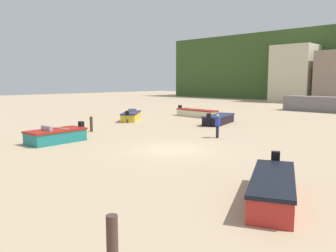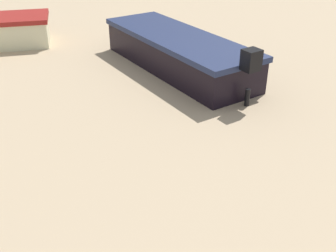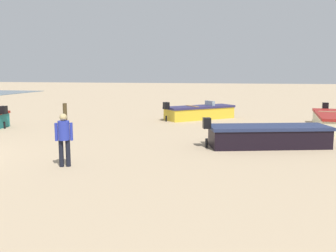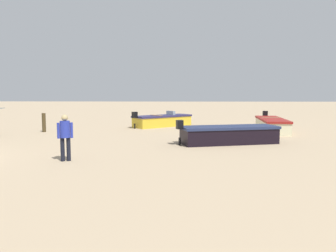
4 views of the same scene
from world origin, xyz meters
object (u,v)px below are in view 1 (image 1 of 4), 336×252
object	(u,v)px
beach_walker_foreground	(218,124)
boat_black_5	(219,119)
boat_teal_1	(56,136)
boat_red_0	(273,188)
mooring_post_near_water	(91,124)
boat_yellow_4	(131,116)
boat_cream_2	(197,113)
mooring_post_mid_beach	(112,245)

from	to	relation	value
beach_walker_foreground	boat_black_5	bearing A→B (deg)	-166.19
boat_teal_1	boat_red_0	bearing A→B (deg)	174.20
boat_teal_1	mooring_post_near_water	distance (m)	4.72
boat_yellow_4	boat_red_0	bearing A→B (deg)	-69.82
boat_red_0	boat_yellow_4	world-z (taller)	boat_red_0
boat_black_5	boat_red_0	bearing A→B (deg)	-64.84
boat_red_0	boat_cream_2	xyz separation A→B (m)	(-17.88, 18.45, -0.03)
boat_yellow_4	beach_walker_foreground	bearing A→B (deg)	-53.12
boat_cream_2	mooring_post_mid_beach	world-z (taller)	mooring_post_mid_beach
boat_red_0	beach_walker_foreground	size ratio (longest dim) A/B	2.82
boat_cream_2	beach_walker_foreground	size ratio (longest dim) A/B	3.29
boat_yellow_4	boat_black_5	xyz separation A→B (m)	(7.85, 3.51, 0.00)
boat_red_0	mooring_post_near_water	distance (m)	17.54
boat_yellow_4	beach_walker_foreground	size ratio (longest dim) A/B	2.61
boat_red_0	boat_black_5	world-z (taller)	boat_red_0
beach_walker_foreground	boat_yellow_4	bearing A→B (deg)	-123.28
boat_red_0	beach_walker_foreground	distance (m)	12.18
boat_cream_2	boat_black_5	xyz separation A→B (m)	(5.22, -3.39, 0.01)
boat_teal_1	boat_black_5	world-z (taller)	boat_teal_1
mooring_post_mid_beach	beach_walker_foreground	size ratio (longest dim) A/B	0.76
boat_cream_2	mooring_post_near_water	world-z (taller)	mooring_post_near_water
mooring_post_near_water	mooring_post_mid_beach	distance (m)	19.68
boat_black_5	mooring_post_near_water	xyz separation A→B (m)	(-4.27, -10.49, 0.15)
boat_teal_1	beach_walker_foreground	distance (m)	10.45
boat_teal_1	boat_cream_2	distance (m)	18.29
boat_yellow_4	mooring_post_mid_beach	xyz separation A→B (m)	(20.15, -17.60, 0.20)
boat_red_0	mooring_post_near_water	bearing A→B (deg)	-39.54
boat_cream_2	mooring_post_near_water	xyz separation A→B (m)	(0.96, -13.88, 0.17)
boat_black_5	mooring_post_mid_beach	world-z (taller)	mooring_post_mid_beach
boat_yellow_4	mooring_post_mid_beach	distance (m)	26.75
boat_black_5	beach_walker_foreground	size ratio (longest dim) A/B	3.00
boat_red_0	boat_black_5	bearing A→B (deg)	-74.37
boat_red_0	boat_cream_2	distance (m)	25.70
boat_teal_1	boat_cream_2	bearing A→B (deg)	-83.77
boat_red_0	boat_cream_2	size ratio (longest dim) A/B	0.86
boat_yellow_4	mooring_post_near_water	xyz separation A→B (m)	(3.58, -6.98, 0.16)
mooring_post_mid_beach	beach_walker_foreground	world-z (taller)	beach_walker_foreground
boat_red_0	boat_black_5	size ratio (longest dim) A/B	0.94
boat_red_0	mooring_post_mid_beach	distance (m)	6.06
boat_cream_2	boat_teal_1	bearing A→B (deg)	15.50
boat_yellow_4	mooring_post_mid_beach	bearing A→B (deg)	-81.57
boat_black_5	boat_yellow_4	bearing A→B (deg)	-170.80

